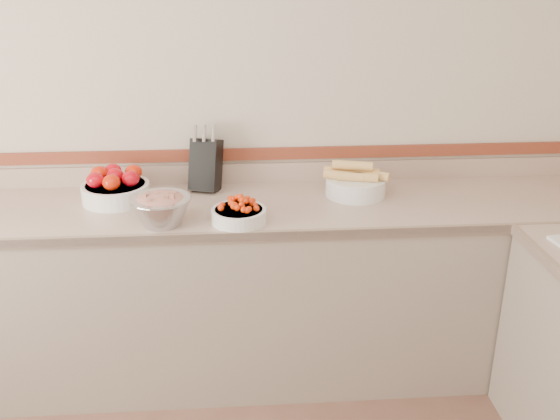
{
  "coord_description": "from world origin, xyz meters",
  "views": [
    {
      "loc": [
        0.18,
        -1.03,
        1.96
      ],
      "look_at": [
        0.35,
        1.35,
        1.0
      ],
      "focal_mm": 40.0,
      "sensor_mm": 36.0,
      "label": 1
    }
  ],
  "objects": [
    {
      "name": "rhubarb_bowl",
      "position": [
        -0.15,
        1.47,
        0.98
      ],
      "size": [
        0.27,
        0.27,
        0.15
      ],
      "color": "#B2B2BA",
      "rests_on": "counter_back"
    },
    {
      "name": "corn_bowl",
      "position": [
        0.74,
        1.77,
        0.96
      ],
      "size": [
        0.32,
        0.29,
        0.17
      ],
      "color": "white",
      "rests_on": "counter_back"
    },
    {
      "name": "cherry_tomato_bowl",
      "position": [
        0.18,
        1.47,
        0.94
      ],
      "size": [
        0.24,
        0.24,
        0.13
      ],
      "color": "white",
      "rests_on": "counter_back"
    },
    {
      "name": "back_wall",
      "position": [
        0.0,
        2.0,
        1.3
      ],
      "size": [
        4.0,
        0.0,
        4.0
      ],
      "primitive_type": "plane",
      "rotation": [
        1.57,
        0.0,
        0.0
      ],
      "color": "beige",
      "rests_on": "ground_plane"
    },
    {
      "name": "tomato_bowl",
      "position": [
        -0.39,
        1.77,
        0.97
      ],
      "size": [
        0.32,
        0.32,
        0.16
      ],
      "color": "white",
      "rests_on": "counter_back"
    },
    {
      "name": "counter_back",
      "position": [
        0.0,
        1.68,
        0.45
      ],
      "size": [
        4.0,
        0.65,
        1.08
      ],
      "color": "tan",
      "rests_on": "ground_plane"
    },
    {
      "name": "knife_block",
      "position": [
        0.03,
        1.9,
        1.03
      ],
      "size": [
        0.18,
        0.2,
        0.33
      ],
      "color": "black",
      "rests_on": "counter_back"
    }
  ]
}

